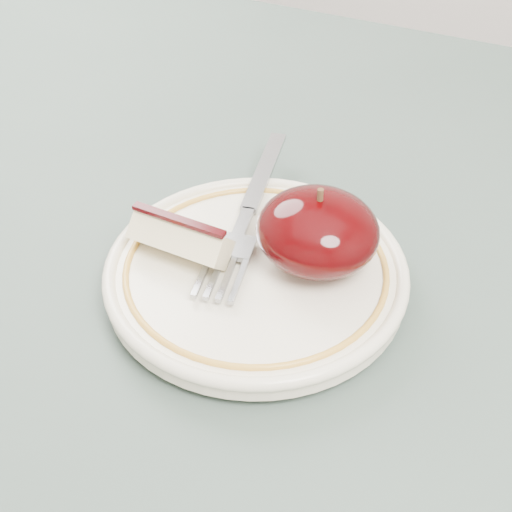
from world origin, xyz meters
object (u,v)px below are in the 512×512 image
at_px(table, 141,342).
at_px(plate, 256,272).
at_px(fork, 248,211).
at_px(apple_half, 318,231).

bearing_deg(table, plate, 6.41).
bearing_deg(plate, fork, 120.97).
bearing_deg(fork, apple_half, -121.85).
distance_m(apple_half, fork, 0.07).
height_order(plate, apple_half, apple_half).
relative_size(plate, apple_half, 2.50).
bearing_deg(apple_half, table, -165.08).
height_order(table, fork, fork).
xyz_separation_m(apple_half, fork, (-0.06, 0.02, -0.02)).
relative_size(table, apple_half, 11.40).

